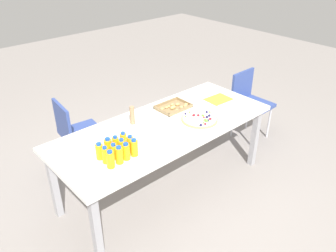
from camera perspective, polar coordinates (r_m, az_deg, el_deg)
name	(u,v)px	position (r m, az deg, el deg)	size (l,w,h in m)	color
ground_plane	(165,186)	(3.57, -0.55, -10.02)	(12.00, 12.00, 0.00)	gray
party_table	(164,131)	(3.19, -0.60, -0.78)	(2.13, 0.86, 0.73)	white
chair_far_left	(76,131)	(3.64, -15.12, -0.75)	(0.44, 0.44, 0.83)	#33478C
chair_end	(249,99)	(4.29, 13.30, 4.35)	(0.40, 0.40, 0.83)	#33478C
juice_bottle_0	(110,160)	(2.60, -9.58, -5.53)	(0.06, 0.06, 0.15)	#F9AB14
juice_bottle_1	(119,155)	(2.64, -8.13, -4.83)	(0.06, 0.06, 0.15)	#F9AD14
juice_bottle_2	(126,152)	(2.68, -6.98, -4.26)	(0.06, 0.06, 0.14)	#FAAC14
juice_bottle_3	(134,148)	(2.71, -5.66, -3.62)	(0.06, 0.06, 0.15)	#FAAB14
juice_bottle_4	(105,155)	(2.66, -10.40, -4.79)	(0.05, 0.05, 0.14)	#FAAC14
juice_bottle_5	(114,152)	(2.70, -9.01, -4.22)	(0.06, 0.06, 0.13)	#F9AD14
juice_bottle_6	(122,147)	(2.73, -7.68, -3.54)	(0.05, 0.05, 0.15)	#FAAC14
juice_bottle_7	(130,144)	(2.76, -6.31, -3.02)	(0.05, 0.05, 0.15)	#F9AE14
juice_bottle_8	(100,151)	(2.72, -11.33, -4.16)	(0.06, 0.06, 0.14)	#F9AE14
juice_bottle_9	(108,147)	(2.75, -9.92, -3.43)	(0.06, 0.06, 0.15)	#F9AD14
juice_bottle_10	(116,144)	(2.79, -8.71, -2.99)	(0.05, 0.05, 0.14)	#F9AC14
juice_bottle_11	(123,141)	(2.81, -7.44, -2.42)	(0.05, 0.05, 0.15)	#FAAC14
fruit_pizza	(200,119)	(3.24, 5.30, 1.18)	(0.35, 0.35, 0.05)	tan
snack_tray	(174,107)	(3.45, 0.94, 3.18)	(0.33, 0.24, 0.04)	olive
plate_stack	(160,126)	(3.10, -1.36, 0.07)	(0.18, 0.18, 0.04)	silver
napkin_stack	(169,141)	(2.90, 0.09, -2.59)	(0.15, 0.15, 0.01)	white
cardboard_tube	(132,115)	(3.15, -5.97, 1.78)	(0.04, 0.04, 0.18)	#9E7A56
paper_folder	(218,99)	(3.68, 8.39, 4.44)	(0.26, 0.20, 0.01)	yellow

